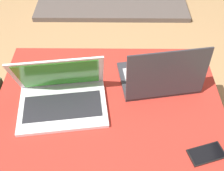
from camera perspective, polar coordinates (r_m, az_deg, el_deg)
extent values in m
plane|color=tan|center=(1.55, -0.54, -13.92)|extent=(14.00, 14.00, 0.00)
cube|color=maroon|center=(1.53, -0.55, -13.48)|extent=(0.95, 0.65, 0.05)
cube|color=#B22D23|center=(1.32, -0.62, -8.71)|extent=(0.99, 0.68, 0.42)
cube|color=silver|center=(1.14, -10.62, -4.50)|extent=(0.40, 0.29, 0.02)
cube|color=#232328|center=(1.13, -10.69, -4.46)|extent=(0.34, 0.18, 0.00)
cube|color=silver|center=(1.10, -11.50, 2.58)|extent=(0.38, 0.15, 0.23)
cube|color=green|center=(1.09, -11.49, 2.34)|extent=(0.34, 0.13, 0.21)
cube|color=#333338|center=(1.25, 9.69, 1.80)|extent=(0.37, 0.28, 0.02)
cube|color=#B2B2B7|center=(1.24, 9.67, 2.30)|extent=(0.32, 0.17, 0.00)
cube|color=#333338|center=(1.09, 11.95, 2.25)|extent=(0.34, 0.08, 0.23)
cube|color=green|center=(1.09, 11.88, 2.42)|extent=(0.30, 0.07, 0.21)
cube|color=black|center=(1.07, 19.86, -13.81)|extent=(0.15, 0.10, 0.01)
cube|color=black|center=(1.06, 19.93, -13.68)|extent=(0.13, 0.09, 0.00)
cube|color=#564C47|center=(2.59, -0.06, 17.14)|extent=(1.40, 0.50, 0.04)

